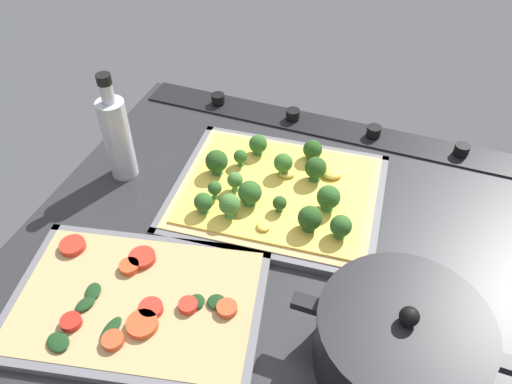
{
  "coord_description": "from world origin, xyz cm",
  "views": [
    {
      "loc": [
        -14.35,
        52.06,
        62.24
      ],
      "look_at": [
        5.66,
        -2.6,
        6.59
      ],
      "focal_mm": 35.95,
      "sensor_mm": 36.0,
      "label": 1
    }
  ],
  "objects_px": {
    "baking_tray_front": "(277,195)",
    "oil_bottle": "(117,136)",
    "veggie_pizza_back": "(136,300)",
    "baking_tray_back": "(138,303)",
    "broccoli_pizza": "(277,189)",
    "cooking_pot": "(399,343)"
  },
  "relations": [
    {
      "from": "baking_tray_front",
      "to": "broccoli_pizza",
      "type": "bearing_deg",
      "value": 86.85
    },
    {
      "from": "baking_tray_back",
      "to": "veggie_pizza_back",
      "type": "distance_m",
      "value": 0.01
    },
    {
      "from": "baking_tray_front",
      "to": "oil_bottle",
      "type": "relative_size",
      "value": 1.86
    },
    {
      "from": "baking_tray_back",
      "to": "oil_bottle",
      "type": "xyz_separation_m",
      "value": [
        0.16,
        -0.24,
        0.08
      ]
    },
    {
      "from": "oil_bottle",
      "to": "cooking_pot",
      "type": "bearing_deg",
      "value": 158.21
    },
    {
      "from": "baking_tray_back",
      "to": "oil_bottle",
      "type": "relative_size",
      "value": 1.96
    },
    {
      "from": "baking_tray_front",
      "to": "veggie_pizza_back",
      "type": "xyz_separation_m",
      "value": [
        0.12,
        0.28,
        0.01
      ]
    },
    {
      "from": "broccoli_pizza",
      "to": "veggie_pizza_back",
      "type": "height_order",
      "value": "broccoli_pizza"
    },
    {
      "from": "baking_tray_front",
      "to": "veggie_pizza_back",
      "type": "relative_size",
      "value": 1.02
    },
    {
      "from": "baking_tray_back",
      "to": "oil_bottle",
      "type": "height_order",
      "value": "oil_bottle"
    },
    {
      "from": "veggie_pizza_back",
      "to": "oil_bottle",
      "type": "distance_m",
      "value": 0.3
    },
    {
      "from": "baking_tray_back",
      "to": "cooking_pot",
      "type": "bearing_deg",
      "value": -174.21
    },
    {
      "from": "baking_tray_front",
      "to": "broccoli_pizza",
      "type": "xyz_separation_m",
      "value": [
        0.0,
        0.0,
        0.02
      ]
    },
    {
      "from": "baking_tray_back",
      "to": "veggie_pizza_back",
      "type": "height_order",
      "value": "veggie_pizza_back"
    },
    {
      "from": "veggie_pizza_back",
      "to": "cooking_pot",
      "type": "distance_m",
      "value": 0.36
    },
    {
      "from": "baking_tray_front",
      "to": "broccoli_pizza",
      "type": "relative_size",
      "value": 1.07
    },
    {
      "from": "broccoli_pizza",
      "to": "oil_bottle",
      "type": "height_order",
      "value": "oil_bottle"
    },
    {
      "from": "baking_tray_front",
      "to": "veggie_pizza_back",
      "type": "bearing_deg",
      "value": 67.02
    },
    {
      "from": "baking_tray_back",
      "to": "oil_bottle",
      "type": "distance_m",
      "value": 0.3
    },
    {
      "from": "veggie_pizza_back",
      "to": "cooking_pot",
      "type": "height_order",
      "value": "cooking_pot"
    },
    {
      "from": "broccoli_pizza",
      "to": "baking_tray_back",
      "type": "xyz_separation_m",
      "value": [
        0.12,
        0.28,
        -0.02
      ]
    },
    {
      "from": "broccoli_pizza",
      "to": "veggie_pizza_back",
      "type": "relative_size",
      "value": 0.95
    }
  ]
}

